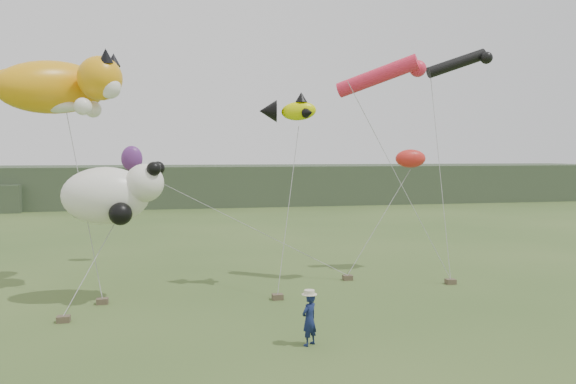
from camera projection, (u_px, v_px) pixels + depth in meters
name	position (u px, v px, depth m)	size (l,w,h in m)	color
ground	(327.00, 339.00, 16.04)	(120.00, 120.00, 0.00)	#385123
headland	(183.00, 186.00, 58.92)	(90.00, 13.00, 4.00)	#2D3D28
festival_attendant	(309.00, 319.00, 15.46)	(0.53, 0.35, 1.46)	#121D46
sandbag_anchors	(262.00, 294.00, 20.80)	(14.83, 4.13, 0.20)	brown
cat_kite	(63.00, 86.00, 21.72)	(5.99, 4.35, 2.57)	orange
fish_kite	(288.00, 110.00, 21.80)	(2.31, 1.53, 1.16)	#D8E401
tube_kites	(412.00, 70.00, 23.33)	(7.16, 2.74, 2.30)	black
panda_kite	(112.00, 194.00, 20.01)	(3.61, 2.34, 2.24)	white
misc_kites	(274.00, 159.00, 25.94)	(13.54, 5.25, 1.23)	red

